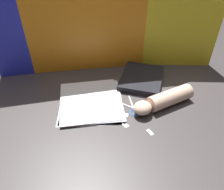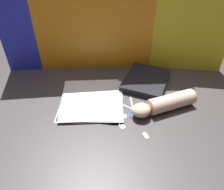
{
  "view_description": "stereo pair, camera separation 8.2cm",
  "coord_description": "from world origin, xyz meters",
  "px_view_note": "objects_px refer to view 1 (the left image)",
  "views": [
    {
      "loc": [
        -0.09,
        -0.68,
        0.65
      ],
      "look_at": [
        -0.0,
        0.05,
        0.06
      ],
      "focal_mm": 35.0,
      "sensor_mm": 36.0,
      "label": 1
    },
    {
      "loc": [
        -0.01,
        -0.68,
        0.65
      ],
      "look_at": [
        -0.0,
        0.05,
        0.06
      ],
      "focal_mm": 35.0,
      "sensor_mm": 36.0,
      "label": 2
    }
  ],
  "objects_px": {
    "hand_forearm": "(164,100)",
    "paper_stack": "(91,101)",
    "scissors": "(134,108)",
    "book_closed": "(142,78)"
  },
  "relations": [
    {
      "from": "paper_stack",
      "to": "hand_forearm",
      "type": "xyz_separation_m",
      "value": [
        0.32,
        -0.06,
        0.03
      ]
    },
    {
      "from": "paper_stack",
      "to": "scissors",
      "type": "distance_m",
      "value": 0.2
    },
    {
      "from": "book_closed",
      "to": "hand_forearm",
      "type": "xyz_separation_m",
      "value": [
        0.05,
        -0.2,
        0.02
      ]
    },
    {
      "from": "book_closed",
      "to": "hand_forearm",
      "type": "relative_size",
      "value": 1.03
    },
    {
      "from": "scissors",
      "to": "hand_forearm",
      "type": "relative_size",
      "value": 0.47
    },
    {
      "from": "paper_stack",
      "to": "book_closed",
      "type": "relative_size",
      "value": 1.04
    },
    {
      "from": "scissors",
      "to": "hand_forearm",
      "type": "height_order",
      "value": "hand_forearm"
    },
    {
      "from": "hand_forearm",
      "to": "paper_stack",
      "type": "bearing_deg",
      "value": 168.61
    },
    {
      "from": "scissors",
      "to": "hand_forearm",
      "type": "bearing_deg",
      "value": 2.87
    },
    {
      "from": "book_closed",
      "to": "scissors",
      "type": "xyz_separation_m",
      "value": [
        -0.08,
        -0.21,
        -0.01
      ]
    }
  ]
}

